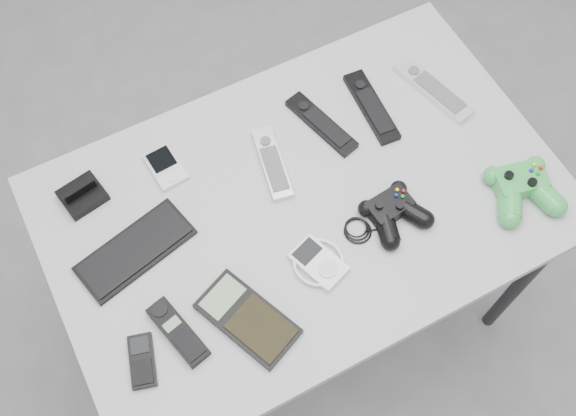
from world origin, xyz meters
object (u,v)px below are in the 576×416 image
cordless_handset (178,332)px  controller_black (393,211)px  mp3_player (318,262)px  calculator (248,318)px  pda (166,167)px  mobile_phone (142,361)px  remote_black_a (321,124)px  remote_black_b (371,106)px  remote_silver_b (433,89)px  desk (304,215)px  remote_silver_a (272,163)px  controller_green (523,187)px  pda_keyboard (135,250)px

cordless_handset → controller_black: size_ratio=0.67×
cordless_handset → mp3_player: cordless_handset is taller
cordless_handset → calculator: cordless_handset is taller
pda → mobile_phone: mobile_phone is taller
remote_black_a → remote_black_b: bearing=-20.6°
remote_silver_b → calculator: 0.67m
desk → calculator: calculator is taller
remote_black_a → mobile_phone: (-0.55, -0.30, -0.00)m
remote_silver_b → mobile_phone: size_ratio=2.03×
remote_black_b → calculator: size_ratio=1.01×
remote_silver_a → mobile_phone: remote_silver_a is taller
cordless_handset → mobile_phone: bearing=179.3°
pda → mp3_player: 0.39m
remote_black_a → mp3_player: 0.33m
remote_silver_a → controller_green: size_ratio=1.13×
desk → pda: pda is taller
remote_silver_a → mobile_phone: (-0.41, -0.26, -0.00)m
pda → mp3_player: (0.18, -0.34, 0.00)m
pda → remote_silver_b: (0.61, -0.09, 0.00)m
remote_silver_a → remote_black_a: (0.14, 0.04, -0.00)m
desk → pda_keyboard: (-0.35, 0.06, 0.07)m
remote_silver_a → cordless_handset: cordless_handset is taller
remote_black_b → cordless_handset: (-0.59, -0.27, 0.00)m
calculator → desk: bearing=16.0°
mp3_player → controller_green: (0.45, -0.05, 0.02)m
pda_keyboard → cordless_handset: bearing=-101.1°
remote_silver_b → controller_black: bearing=-151.6°
mp3_player → remote_black_a: bearing=40.8°
remote_black_b → controller_black: size_ratio=0.91×
desk → cordless_handset: bearing=-158.5°
mobile_phone → mp3_player: (0.38, 0.02, 0.00)m
remote_black_b → mobile_phone: remote_black_b is taller
mobile_phone → remote_black_a: bearing=45.0°
cordless_handset → mp3_player: bearing=-13.6°
remote_silver_a → controller_green: controller_green is taller
remote_black_b → pda_keyboard: bearing=-168.1°
remote_silver_a → mobile_phone: size_ratio=1.75×
pda_keyboard → controller_black: size_ratio=1.10×
cordless_handset → controller_black: controller_black is taller
calculator → pda: bearing=68.4°
remote_black_b → remote_silver_b: 0.15m
desk → remote_black_b: remote_black_b is taller
cordless_handset → controller_black: bearing=-10.9°
pda → controller_black: size_ratio=0.45×
mobile_phone → desk: bearing=35.9°
pda → calculator: calculator is taller
pda_keyboard → remote_silver_b: 0.75m
calculator → mp3_player: (0.17, 0.04, 0.00)m
mobile_phone → calculator: (0.21, -0.02, 0.00)m
pda → remote_black_a: (0.35, -0.06, 0.00)m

